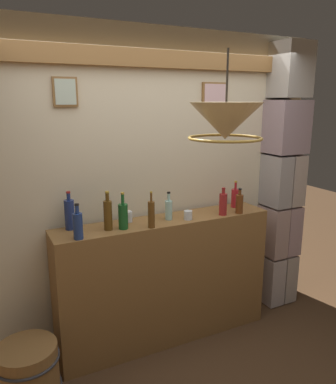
{
  "coord_description": "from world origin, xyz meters",
  "views": [
    {
      "loc": [
        -1.34,
        -1.89,
        2.09
      ],
      "look_at": [
        0.0,
        0.79,
        1.36
      ],
      "focal_mm": 35.44,
      "sensor_mm": 36.0,
      "label": 1
    }
  ],
  "objects_px": {
    "liquor_bottle_rum": "(123,216)",
    "pendant_lamp": "(226,122)",
    "liquor_bottle_sherry": "(235,198)",
    "glass_tumbler_highball": "(128,217)",
    "glass_tumbler_rocks": "(188,215)",
    "wooden_barrel": "(28,374)",
    "liquor_bottle_vodka": "(169,209)",
    "liquor_bottle_vermouth": "(223,204)",
    "liquor_bottle_brandy": "(239,203)",
    "liquor_bottle_whiskey": "(151,214)",
    "liquor_bottle_scotch": "(108,214)",
    "liquor_bottle_mezcal": "(78,225)",
    "liquor_bottle_port": "(70,214)"
  },
  "relations": [
    {
      "from": "liquor_bottle_sherry",
      "to": "liquor_bottle_vermouth",
      "type": "height_order",
      "value": "liquor_bottle_sherry"
    },
    {
      "from": "liquor_bottle_scotch",
      "to": "glass_tumbler_highball",
      "type": "distance_m",
      "value": 0.25
    },
    {
      "from": "glass_tumbler_highball",
      "to": "wooden_barrel",
      "type": "bearing_deg",
      "value": -159.58
    },
    {
      "from": "wooden_barrel",
      "to": "liquor_bottle_brandy",
      "type": "bearing_deg",
      "value": 3.69
    },
    {
      "from": "liquor_bottle_mezcal",
      "to": "liquor_bottle_port",
      "type": "bearing_deg",
      "value": 91.44
    },
    {
      "from": "liquor_bottle_vodka",
      "to": "pendant_lamp",
      "type": "distance_m",
      "value": 1.25
    },
    {
      "from": "liquor_bottle_vodka",
      "to": "liquor_bottle_rum",
      "type": "height_order",
      "value": "liquor_bottle_rum"
    },
    {
      "from": "liquor_bottle_sherry",
      "to": "liquor_bottle_port",
      "type": "distance_m",
      "value": 1.53
    },
    {
      "from": "liquor_bottle_rum",
      "to": "pendant_lamp",
      "type": "bearing_deg",
      "value": -72.58
    },
    {
      "from": "liquor_bottle_vodka",
      "to": "liquor_bottle_rum",
      "type": "xyz_separation_m",
      "value": [
        -0.42,
        -0.05,
        0.02
      ]
    },
    {
      "from": "liquor_bottle_vodka",
      "to": "liquor_bottle_vermouth",
      "type": "xyz_separation_m",
      "value": [
        0.48,
        -0.09,
        0.01
      ]
    },
    {
      "from": "liquor_bottle_vodka",
      "to": "liquor_bottle_sherry",
      "type": "distance_m",
      "value": 0.73
    },
    {
      "from": "liquor_bottle_vermouth",
      "to": "liquor_bottle_port",
      "type": "height_order",
      "value": "liquor_bottle_port"
    },
    {
      "from": "liquor_bottle_sherry",
      "to": "glass_tumbler_highball",
      "type": "distance_m",
      "value": 1.06
    },
    {
      "from": "liquor_bottle_vodka",
      "to": "liquor_bottle_sherry",
      "type": "relative_size",
      "value": 0.95
    },
    {
      "from": "liquor_bottle_port",
      "to": "liquor_bottle_rum",
      "type": "distance_m",
      "value": 0.41
    },
    {
      "from": "liquor_bottle_rum",
      "to": "glass_tumbler_highball",
      "type": "relative_size",
      "value": 3.32
    },
    {
      "from": "glass_tumbler_rocks",
      "to": "wooden_barrel",
      "type": "relative_size",
      "value": 0.17
    },
    {
      "from": "liquor_bottle_port",
      "to": "liquor_bottle_whiskey",
      "type": "distance_m",
      "value": 0.63
    },
    {
      "from": "glass_tumbler_rocks",
      "to": "wooden_barrel",
      "type": "distance_m",
      "value": 1.67
    },
    {
      "from": "liquor_bottle_mezcal",
      "to": "liquor_bottle_brandy",
      "type": "height_order",
      "value": "liquor_bottle_mezcal"
    },
    {
      "from": "liquor_bottle_vermouth",
      "to": "liquor_bottle_scotch",
      "type": "distance_m",
      "value": 1.02
    },
    {
      "from": "liquor_bottle_brandy",
      "to": "liquor_bottle_whiskey",
      "type": "xyz_separation_m",
      "value": [
        -0.86,
        -0.01,
        0.02
      ]
    },
    {
      "from": "liquor_bottle_rum",
      "to": "glass_tumbler_highball",
      "type": "xyz_separation_m",
      "value": [
        0.09,
        0.15,
        -0.06
      ]
    },
    {
      "from": "liquor_bottle_mezcal",
      "to": "liquor_bottle_vermouth",
      "type": "height_order",
      "value": "liquor_bottle_mezcal"
    },
    {
      "from": "liquor_bottle_sherry",
      "to": "liquor_bottle_whiskey",
      "type": "bearing_deg",
      "value": -168.64
    },
    {
      "from": "liquor_bottle_vermouth",
      "to": "liquor_bottle_port",
      "type": "distance_m",
      "value": 1.3
    },
    {
      "from": "liquor_bottle_mezcal",
      "to": "glass_tumbler_rocks",
      "type": "bearing_deg",
      "value": 2.94
    },
    {
      "from": "liquor_bottle_rum",
      "to": "liquor_bottle_whiskey",
      "type": "bearing_deg",
      "value": -19.29
    },
    {
      "from": "liquor_bottle_port",
      "to": "liquor_bottle_brandy",
      "type": "bearing_deg",
      "value": -9.36
    },
    {
      "from": "liquor_bottle_whiskey",
      "to": "glass_tumbler_highball",
      "type": "xyz_separation_m",
      "value": [
        -0.11,
        0.22,
        -0.07
      ]
    },
    {
      "from": "glass_tumbler_highball",
      "to": "wooden_barrel",
      "type": "distance_m",
      "value": 1.34
    },
    {
      "from": "liquor_bottle_vermouth",
      "to": "liquor_bottle_brandy",
      "type": "distance_m",
      "value": 0.16
    },
    {
      "from": "liquor_bottle_vodka",
      "to": "liquor_bottle_whiskey",
      "type": "relative_size",
      "value": 0.81
    },
    {
      "from": "liquor_bottle_vermouth",
      "to": "wooden_barrel",
      "type": "xyz_separation_m",
      "value": [
        -1.71,
        -0.14,
        -1.0
      ]
    },
    {
      "from": "liquor_bottle_whiskey",
      "to": "glass_tumbler_highball",
      "type": "height_order",
      "value": "liquor_bottle_whiskey"
    },
    {
      "from": "liquor_bottle_mezcal",
      "to": "glass_tumbler_highball",
      "type": "xyz_separation_m",
      "value": [
        0.46,
        0.22,
        -0.06
      ]
    },
    {
      "from": "liquor_bottle_brandy",
      "to": "wooden_barrel",
      "type": "height_order",
      "value": "liquor_bottle_brandy"
    },
    {
      "from": "liquor_bottle_vodka",
      "to": "glass_tumbler_rocks",
      "type": "bearing_deg",
      "value": -26.58
    },
    {
      "from": "liquor_bottle_scotch",
      "to": "liquor_bottle_sherry",
      "type": "bearing_deg",
      "value": 3.94
    },
    {
      "from": "liquor_bottle_mezcal",
      "to": "wooden_barrel",
      "type": "xyz_separation_m",
      "value": [
        -0.44,
        -0.12,
        -1.0
      ]
    },
    {
      "from": "liquor_bottle_port",
      "to": "liquor_bottle_brandy",
      "type": "relative_size",
      "value": 1.33
    },
    {
      "from": "glass_tumbler_highball",
      "to": "pendant_lamp",
      "type": "relative_size",
      "value": 0.18
    },
    {
      "from": "liquor_bottle_vermouth",
      "to": "liquor_bottle_whiskey",
      "type": "distance_m",
      "value": 0.7
    },
    {
      "from": "liquor_bottle_brandy",
      "to": "wooden_barrel",
      "type": "xyz_separation_m",
      "value": [
        -1.87,
        -0.12,
        -0.99
      ]
    },
    {
      "from": "liquor_bottle_brandy",
      "to": "liquor_bottle_whiskey",
      "type": "bearing_deg",
      "value": -179.39
    },
    {
      "from": "liquor_bottle_scotch",
      "to": "pendant_lamp",
      "type": "bearing_deg",
      "value": -67.1
    },
    {
      "from": "glass_tumbler_rocks",
      "to": "wooden_barrel",
      "type": "bearing_deg",
      "value": -173.15
    },
    {
      "from": "glass_tumbler_highball",
      "to": "liquor_bottle_sherry",
      "type": "bearing_deg",
      "value": -1.76
    },
    {
      "from": "liquor_bottle_mezcal",
      "to": "liquor_bottle_whiskey",
      "type": "xyz_separation_m",
      "value": [
        0.58,
        -0.01,
        0.01
      ]
    }
  ]
}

